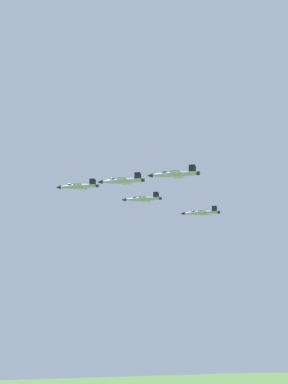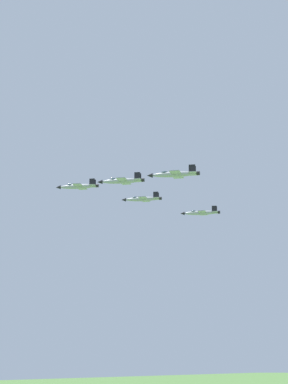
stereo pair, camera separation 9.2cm
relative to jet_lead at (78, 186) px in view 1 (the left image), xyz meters
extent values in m
ellipsoid|color=#9EA3A8|center=(0.02, -0.02, -0.07)|extent=(10.09, 9.46, 1.58)
cone|color=black|center=(-5.01, 4.61, -0.07)|extent=(2.07, 2.05, 1.34)
ellipsoid|color=#334751|center=(-1.97, 1.81, 0.53)|extent=(2.35, 2.29, 0.92)
cube|color=#9EA3A8|center=(0.47, -0.43, -0.15)|extent=(7.99, 8.34, 0.16)
cube|color=black|center=(-2.20, -3.33, -0.11)|extent=(2.27, 2.16, 0.19)
cube|color=black|center=(3.14, 2.47, -0.11)|extent=(2.27, 2.16, 0.19)
cube|color=#9EA3A8|center=(3.81, -3.50, -0.07)|extent=(4.26, 4.40, 0.16)
cube|color=black|center=(3.09, -3.91, 1.07)|extent=(1.43, 1.34, 2.28)
cube|color=black|center=(4.16, -2.75, 1.07)|extent=(1.43, 1.34, 2.28)
cylinder|color=black|center=(4.78, -4.40, -0.07)|extent=(1.39, 1.40, 1.10)
ellipsoid|color=#9EA3A8|center=(2.58, -24.05, -2.74)|extent=(10.03, 9.57, 1.58)
cone|color=black|center=(-2.40, -19.36, -2.74)|extent=(2.07, 2.06, 1.34)
ellipsoid|color=#334751|center=(0.61, -22.20, -2.15)|extent=(2.35, 2.31, 0.92)
cube|color=#9EA3A8|center=(3.03, -24.48, -2.83)|extent=(8.06, 8.31, 0.16)
cube|color=black|center=(0.32, -27.35, -2.78)|extent=(2.26, 2.18, 0.19)
cube|color=black|center=(5.73, -21.60, -2.78)|extent=(2.26, 2.18, 0.19)
cube|color=#9EA3A8|center=(6.33, -27.59, -2.74)|extent=(4.29, 4.39, 0.16)
cube|color=black|center=(5.61, -28.00, -1.60)|extent=(1.42, 1.36, 2.28)
cube|color=black|center=(6.70, -26.85, -1.60)|extent=(1.42, 1.36, 2.28)
cylinder|color=black|center=(7.31, -28.51, -2.74)|extent=(1.40, 1.41, 1.11)
ellipsoid|color=#9EA3A8|center=(24.15, -1.36, -1.81)|extent=(9.76, 9.29, 1.54)
cone|color=black|center=(19.30, 3.19, -1.81)|extent=(2.01, 2.00, 1.31)
ellipsoid|color=#334751|center=(22.24, 0.44, -1.23)|extent=(2.28, 2.24, 0.90)
cube|color=#9EA3A8|center=(24.59, -1.77, -1.89)|extent=(7.83, 8.09, 0.15)
cube|color=black|center=(21.96, -4.57, -1.85)|extent=(2.20, 2.12, 0.18)
cube|color=black|center=(27.22, 1.03, -1.85)|extent=(2.20, 2.12, 0.18)
cube|color=#9EA3A8|center=(27.81, -4.79, -1.81)|extent=(4.17, 4.27, 0.15)
cube|color=black|center=(27.11, -5.19, -0.70)|extent=(1.38, 1.32, 2.22)
cube|color=black|center=(28.16, -4.07, -0.70)|extent=(1.38, 1.32, 2.22)
cylinder|color=black|center=(28.76, -5.68, -1.81)|extent=(1.36, 1.37, 1.07)
ellipsoid|color=#9EA3A8|center=(5.14, -48.09, -5.42)|extent=(10.04, 9.64, 1.59)
cone|color=black|center=(0.15, -43.36, -5.42)|extent=(2.08, 2.07, 1.35)
ellipsoid|color=#334751|center=(3.17, -46.23, -4.82)|extent=(2.35, 2.32, 0.92)
cube|color=#9EA3A8|center=(5.59, -48.52, -5.51)|extent=(8.11, 8.33, 0.16)
cube|color=black|center=(2.86, -51.39, -5.46)|extent=(2.26, 2.19, 0.19)
cube|color=black|center=(8.31, -45.64, -5.46)|extent=(2.26, 2.19, 0.19)
cube|color=#9EA3A8|center=(8.90, -51.66, -5.42)|extent=(4.32, 4.40, 0.16)
cube|color=black|center=(8.17, -52.06, -4.27)|extent=(1.42, 1.37, 2.29)
cube|color=black|center=(9.26, -50.91, -4.27)|extent=(1.42, 1.37, 2.29)
cylinder|color=black|center=(9.87, -52.58, -5.42)|extent=(1.40, 1.41, 1.11)
ellipsoid|color=#9EA3A8|center=(48.29, -2.71, -4.41)|extent=(9.94, 9.47, 1.56)
cone|color=black|center=(43.35, 1.93, -4.41)|extent=(2.05, 2.04, 1.33)
ellipsoid|color=#334751|center=(46.34, -0.87, -3.82)|extent=(2.32, 2.28, 0.91)
cube|color=#9EA3A8|center=(48.73, -3.12, -4.50)|extent=(7.97, 8.24, 0.16)
cube|color=black|center=(46.06, -5.97, -4.45)|extent=(2.24, 2.16, 0.19)
cube|color=black|center=(51.41, -0.27, -4.45)|extent=(2.24, 2.16, 0.19)
cube|color=#9EA3A8|center=(52.02, -6.20, -4.41)|extent=(4.25, 4.35, 0.16)
cube|color=black|center=(51.30, -6.61, -3.28)|extent=(1.41, 1.34, 2.26)
cube|color=black|center=(52.38, -5.47, -3.28)|extent=(1.41, 1.34, 2.26)
cylinder|color=black|center=(52.98, -7.11, -4.41)|extent=(1.38, 1.39, 1.10)
camera|label=1|loc=(-97.99, -195.99, -50.41)|focal=63.79mm
camera|label=2|loc=(-97.91, -196.04, -50.41)|focal=63.79mm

